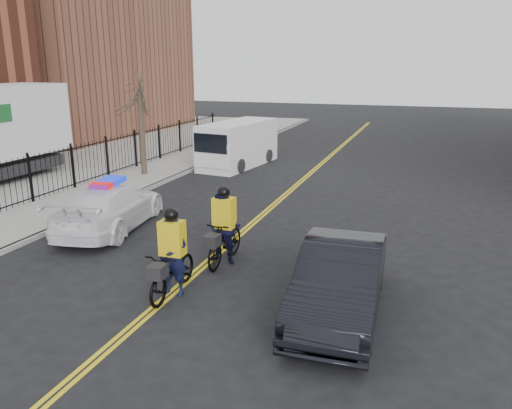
{
  "coord_description": "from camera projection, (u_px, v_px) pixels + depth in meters",
  "views": [
    {
      "loc": [
        5.59,
        -11.05,
        5.38
      ],
      "look_at": [
        0.83,
        2.63,
        1.3
      ],
      "focal_mm": 35.0,
      "sensor_mm": 36.0,
      "label": 1
    }
  ],
  "objects": [
    {
      "name": "cyclist_near",
      "position": [
        173.0,
        265.0,
        11.91
      ],
      "size": [
        0.83,
        2.24,
        2.17
      ],
      "rotation": [
        0.0,
        0.0,
        0.03
      ],
      "color": "black",
      "rests_on": "ground"
    },
    {
      "name": "ground",
      "position": [
        194.0,
        274.0,
        13.27
      ],
      "size": [
        120.0,
        120.0,
        0.0
      ],
      "primitive_type": "plane",
      "color": "black",
      "rests_on": "ground"
    },
    {
      "name": "dark_sedan",
      "position": [
        340.0,
        279.0,
        10.97
      ],
      "size": [
        1.92,
        5.02,
        1.63
      ],
      "primitive_type": "imported",
      "rotation": [
        0.0,
        0.0,
        0.04
      ],
      "color": "black",
      "rests_on": "ground"
    },
    {
      "name": "center_line_right",
      "position": [
        282.0,
        200.0,
        20.52
      ],
      "size": [
        0.1,
        60.0,
        0.01
      ],
      "primitive_type": "cube",
      "color": "yellow",
      "rests_on": "ground"
    },
    {
      "name": "police_cruiser",
      "position": [
        110.0,
        207.0,
        16.73
      ],
      "size": [
        2.98,
        5.57,
        1.7
      ],
      "rotation": [
        0.0,
        0.0,
        3.3
      ],
      "color": "white",
      "rests_on": "ground"
    },
    {
      "name": "sidewalk",
      "position": [
        123.0,
        184.0,
        22.9
      ],
      "size": [
        3.0,
        60.0,
        0.15
      ],
      "primitive_type": "cube",
      "color": "gray",
      "rests_on": "ground"
    },
    {
      "name": "warehouse_far",
      "position": [
        66.0,
        44.0,
        40.47
      ],
      "size": [
        14.0,
        18.0,
        14.0
      ],
      "primitive_type": "cube",
      "color": "brown",
      "rests_on": "ground"
    },
    {
      "name": "cargo_van",
      "position": [
        237.0,
        145.0,
        27.05
      ],
      "size": [
        2.83,
        5.95,
        2.4
      ],
      "rotation": [
        0.0,
        0.0,
        -0.14
      ],
      "color": "white",
      "rests_on": "ground"
    },
    {
      "name": "cyclist_far",
      "position": [
        224.0,
        233.0,
        13.78
      ],
      "size": [
        1.01,
        2.21,
        2.22
      ],
      "rotation": [
        0.0,
        0.0,
        -0.03
      ],
      "color": "black",
      "rests_on": "ground"
    },
    {
      "name": "street_tree",
      "position": [
        140.0,
        104.0,
        23.81
      ],
      "size": [
        3.2,
        3.2,
        4.8
      ],
      "color": "#34281E",
      "rests_on": "sidewalk"
    },
    {
      "name": "center_line_left",
      "position": [
        278.0,
        199.0,
        20.57
      ],
      "size": [
        0.1,
        60.0,
        0.01
      ],
      "primitive_type": "cube",
      "color": "yellow",
      "rests_on": "ground"
    },
    {
      "name": "curb",
      "position": [
        152.0,
        187.0,
        22.42
      ],
      "size": [
        0.2,
        60.0,
        0.15
      ],
      "primitive_type": "cube",
      "color": "gray",
      "rests_on": "ground"
    },
    {
      "name": "iron_fence",
      "position": [
        94.0,
        162.0,
        23.12
      ],
      "size": [
        0.12,
        28.0,
        2.0
      ],
      "primitive_type": null,
      "color": "black",
      "rests_on": "ground"
    }
  ]
}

